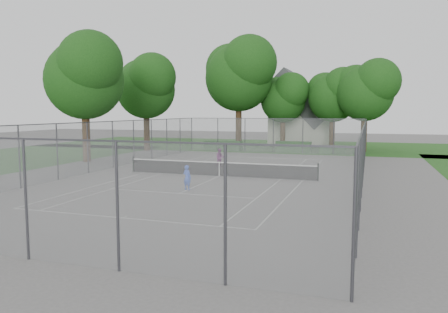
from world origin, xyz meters
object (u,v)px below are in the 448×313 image
(tennis_net, at_px, (219,168))
(girl_player, at_px, (187,177))
(house, at_px, (302,114))
(woman_player, at_px, (220,158))

(tennis_net, xyz_separation_m, girl_player, (-0.06, -5.21, 0.16))
(house, height_order, girl_player, house)
(tennis_net, xyz_separation_m, house, (1.12, 29.33, 3.34))
(tennis_net, bearing_deg, girl_player, -90.64)
(house, relative_size, girl_player, 7.08)
(tennis_net, height_order, woman_player, woman_player)
(house, bearing_deg, girl_player, -91.96)
(tennis_net, distance_m, house, 29.54)
(tennis_net, height_order, house, house)
(woman_player, bearing_deg, girl_player, -106.55)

